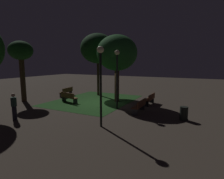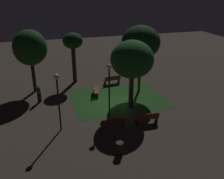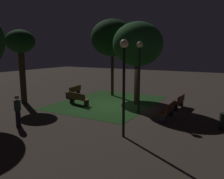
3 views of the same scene
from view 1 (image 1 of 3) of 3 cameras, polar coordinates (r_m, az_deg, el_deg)
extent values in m
plane|color=#473D33|center=(15.49, -4.07, -4.20)|extent=(60.00, 60.00, 0.00)
cube|color=#23511E|center=(16.48, -5.64, -3.44)|extent=(8.27, 6.44, 0.01)
cube|color=brown|center=(12.58, 8.43, -5.15)|extent=(1.81, 0.50, 0.06)
cube|color=brown|center=(12.47, 9.38, -4.21)|extent=(1.80, 0.08, 0.40)
cube|color=#2D2D33|center=(11.91, 7.23, -7.10)|extent=(0.09, 0.39, 0.42)
cube|color=#2D2D33|center=(13.39, 9.46, -5.40)|extent=(0.09, 0.39, 0.42)
cube|color=brown|center=(15.08, 11.65, -2.96)|extent=(1.80, 0.49, 0.06)
cube|color=brown|center=(14.98, 12.45, -2.16)|extent=(1.80, 0.07, 0.40)
cube|color=black|center=(14.38, 10.76, -4.47)|extent=(0.08, 0.38, 0.42)
cube|color=black|center=(15.89, 12.41, -3.29)|extent=(0.08, 0.38, 0.42)
cube|color=brown|center=(15.91, -13.32, -2.42)|extent=(0.89, 1.86, 0.06)
cube|color=brown|center=(15.75, -13.96, -1.70)|extent=(0.48, 1.76, 0.40)
cube|color=black|center=(16.60, -14.92, -2.88)|extent=(0.39, 0.17, 0.42)
cube|color=black|center=(15.33, -11.51, -3.69)|extent=(0.39, 0.17, 0.42)
cube|color=brown|center=(19.06, -14.32, -0.68)|extent=(1.85, 0.71, 0.06)
cube|color=brown|center=(18.91, -13.81, -0.03)|extent=(1.79, 0.29, 0.40)
cube|color=#2D2D33|center=(18.45, -15.66, -1.79)|extent=(0.13, 0.39, 0.42)
cube|color=#2D2D33|center=(19.76, -13.01, -1.02)|extent=(0.13, 0.39, 0.42)
cylinder|color=#38281C|center=(18.88, -4.40, 3.99)|extent=(0.25, 0.25, 3.85)
ellipsoid|color=#143816|center=(18.88, -4.51, 12.79)|extent=(3.54, 3.54, 3.02)
cylinder|color=#423021|center=(15.67, 1.54, 2.03)|extent=(0.40, 0.40, 3.27)
ellipsoid|color=#1E5623|center=(15.59, 1.58, 11.49)|extent=(3.44, 3.44, 3.02)
cylinder|color=#38281C|center=(17.59, -26.36, 2.84)|extent=(0.43, 0.43, 3.87)
ellipsoid|color=#143816|center=(17.56, -26.90, 10.95)|extent=(2.02, 2.02, 1.62)
cylinder|color=black|center=(13.22, 1.60, 2.35)|extent=(0.12, 0.12, 3.97)
sphere|color=#F4E5B2|center=(13.17, 1.64, 11.63)|extent=(0.36, 0.36, 0.36)
cylinder|color=black|center=(9.43, -3.56, -0.36)|extent=(0.12, 0.12, 3.90)
sphere|color=#F4E5B2|center=(9.34, -3.68, 12.48)|extent=(0.36, 0.36, 0.36)
cylinder|color=black|center=(11.62, 21.74, -7.04)|extent=(0.47, 0.47, 0.81)
cube|color=black|center=(12.34, -28.42, -6.51)|extent=(0.34, 0.34, 0.84)
cylinder|color=#233D33|center=(12.20, -28.65, -3.42)|extent=(0.32, 0.32, 0.52)
sphere|color=tan|center=(12.13, -28.78, -1.57)|extent=(0.22, 0.22, 0.22)
camera|label=2|loc=(14.59, 88.16, 25.74)|focal=40.02mm
camera|label=3|loc=(0.83, -113.85, 21.48)|focal=36.31mm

